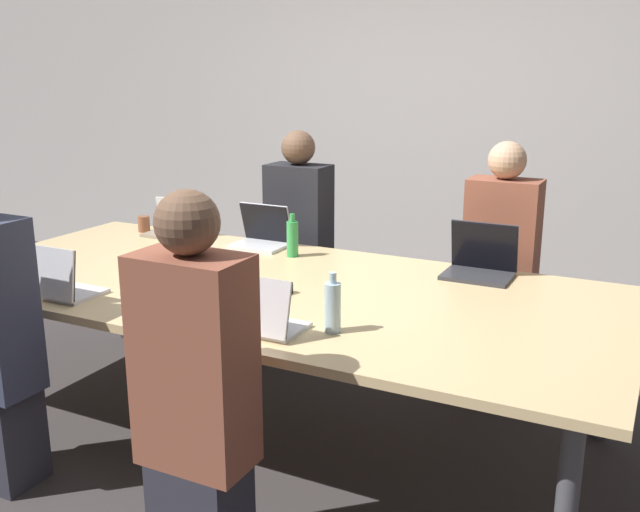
% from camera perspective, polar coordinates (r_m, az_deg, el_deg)
% --- Properties ---
extents(ground_plane, '(24.00, 24.00, 0.00)m').
position_cam_1_polar(ground_plane, '(3.88, -3.89, -13.12)').
color(ground_plane, '#383333').
extents(curtain_wall, '(12.00, 0.06, 2.80)m').
position_cam_1_polar(curtain_wall, '(5.62, 8.50, 10.44)').
color(curtain_wall, '#BCB7B2').
rests_on(curtain_wall, ground_plane).
extents(conference_table, '(3.48, 1.60, 0.77)m').
position_cam_1_polar(conference_table, '(3.60, -4.09, -3.00)').
color(conference_table, '#D6B77F').
rests_on(conference_table, ground_plane).
extents(laptop_far_midleft, '(0.33, 0.25, 0.26)m').
position_cam_1_polar(laptop_far_midleft, '(4.33, -4.63, 1.76)').
color(laptop_far_midleft, silver).
rests_on(laptop_far_midleft, conference_table).
extents(person_far_midleft, '(0.40, 0.24, 1.43)m').
position_cam_1_polar(person_far_midleft, '(4.68, -1.69, 1.03)').
color(person_far_midleft, '#2D2D38').
rests_on(person_far_midleft, ground_plane).
extents(bottle_far_midleft, '(0.07, 0.07, 0.25)m').
position_cam_1_polar(bottle_far_midleft, '(4.07, -2.22, 1.44)').
color(bottle_far_midleft, green).
rests_on(bottle_far_midleft, conference_table).
extents(laptop_near_left, '(0.36, 0.25, 0.26)m').
position_cam_1_polar(laptop_near_left, '(3.58, -20.41, -1.97)').
color(laptop_near_left, silver).
rests_on(laptop_near_left, conference_table).
extents(laptop_far_left, '(0.36, 0.23, 0.24)m').
position_cam_1_polar(laptop_far_left, '(4.70, -11.44, 2.48)').
color(laptop_far_left, gray).
rests_on(laptop_far_left, conference_table).
extents(cup_far_left, '(0.08, 0.08, 0.10)m').
position_cam_1_polar(cup_far_left, '(4.84, -13.91, 2.50)').
color(cup_far_left, brown).
rests_on(cup_far_left, conference_table).
extents(laptop_far_right, '(0.35, 0.27, 0.28)m').
position_cam_1_polar(laptop_far_right, '(3.80, 12.72, -0.38)').
color(laptop_far_right, '#333338').
rests_on(laptop_far_right, conference_table).
extents(person_far_right, '(0.40, 0.24, 1.43)m').
position_cam_1_polar(person_far_right, '(4.22, 14.20, -1.05)').
color(person_far_right, '#2D2D38').
rests_on(person_far_right, ground_plane).
extents(laptop_near_midright, '(0.35, 0.24, 0.25)m').
position_cam_1_polar(laptop_near_midright, '(2.93, -5.02, -4.79)').
color(laptop_near_midright, silver).
rests_on(laptop_near_midright, conference_table).
extents(person_near_midright, '(0.40, 0.24, 1.44)m').
position_cam_1_polar(person_near_midright, '(2.58, -9.91, -11.03)').
color(person_near_midright, '#2D2D38').
rests_on(person_near_midright, ground_plane).
extents(cup_near_midright, '(0.09, 0.09, 0.08)m').
position_cam_1_polar(cup_near_midright, '(3.15, -8.39, -4.08)').
color(cup_near_midright, white).
rests_on(cup_near_midright, conference_table).
extents(bottle_near_midright, '(0.07, 0.07, 0.25)m').
position_cam_1_polar(bottle_near_midright, '(2.91, 1.02, -4.06)').
color(bottle_near_midright, '#ADD1E0').
rests_on(bottle_near_midright, conference_table).
extents(stapler, '(0.10, 0.16, 0.05)m').
position_cam_1_polar(stapler, '(3.39, -3.37, -2.79)').
color(stapler, black).
rests_on(stapler, conference_table).
extents(notebook, '(0.24, 0.20, 0.02)m').
position_cam_1_polar(notebook, '(3.53, -8.80, -2.51)').
color(notebook, maroon).
rests_on(notebook, conference_table).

